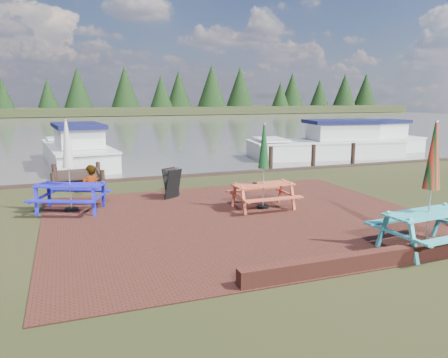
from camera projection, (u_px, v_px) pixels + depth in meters
name	position (u px, v px, depth m)	size (l,w,h in m)	color
ground	(257.00, 231.00, 9.58)	(120.00, 120.00, 0.00)	black
paving	(240.00, 218.00, 10.50)	(9.00, 7.50, 0.02)	#3A1C12
brick_wall	(418.00, 248.00, 8.05)	(6.21, 1.79, 0.30)	#4C1E16
water	(104.00, 126.00, 43.71)	(120.00, 60.00, 0.02)	#45423B
far_treeline	(87.00, 94.00, 69.85)	(120.00, 10.00, 8.10)	black
picnic_table_teal	(429.00, 206.00, 8.26)	(1.88, 1.70, 2.44)	teal
picnic_table_red	(263.00, 180.00, 11.30)	(1.60, 1.42, 2.21)	#BB4B2F
picnic_table_blue	(70.00, 180.00, 11.02)	(2.13, 2.03, 2.33)	#1816AC
chalkboard	(172.00, 183.00, 12.54)	(0.56, 0.76, 0.86)	black
jetty	(75.00, 162.00, 18.78)	(1.76, 9.08, 1.00)	black
boat_jetty	(77.00, 151.00, 19.94)	(3.26, 7.49, 2.11)	beige
boat_near	(328.00, 145.00, 22.34)	(8.04, 3.76, 2.09)	beige
boat_far	(371.00, 142.00, 24.16)	(6.48, 2.65, 1.98)	beige
person	(89.00, 165.00, 13.33)	(0.60, 0.39, 1.65)	gray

